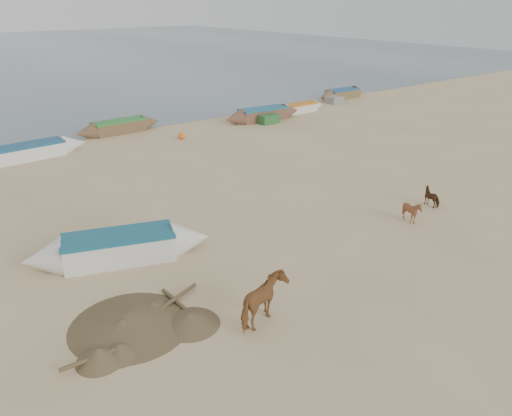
{
  "coord_description": "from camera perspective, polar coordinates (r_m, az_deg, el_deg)",
  "views": [
    {
      "loc": [
        -10.99,
        -10.21,
        8.6
      ],
      "look_at": [
        0.0,
        4.0,
        1.0
      ],
      "focal_mm": 35.0,
      "sensor_mm": 36.0,
      "label": 1
    }
  ],
  "objects": [
    {
      "name": "calf_right",
      "position": [
        23.57,
        19.55,
        1.22
      ],
      "size": [
        0.9,
        0.98,
        0.82
      ],
      "primitive_type": "imported",
      "rotation": [
        0.0,
        0.0,
        1.86
      ],
      "color": "#502D1A",
      "rests_on": "ground"
    },
    {
      "name": "debris_pile",
      "position": [
        14.86,
        -14.26,
        -12.22
      ],
      "size": [
        4.16,
        4.16,
        0.44
      ],
      "primitive_type": "cone",
      "rotation": [
        0.0,
        0.0,
        -0.23
      ],
      "color": "brown",
      "rests_on": "ground"
    },
    {
      "name": "near_canoe",
      "position": [
        18.2,
        -15.35,
        -4.36
      ],
      "size": [
        6.54,
        3.46,
        1.02
      ],
      "primitive_type": null,
      "rotation": [
        0.0,
        0.0,
        -0.34
      ],
      "color": "silver",
      "rests_on": "ground"
    },
    {
      "name": "ground",
      "position": [
        17.29,
        8.2,
        -7.16
      ],
      "size": [
        140.0,
        140.0,
        0.0
      ],
      "primitive_type": "plane",
      "color": "tan",
      "rests_on": "ground"
    },
    {
      "name": "calf_front",
      "position": [
        21.46,
        17.4,
        -0.38
      ],
      "size": [
        1.18,
        1.15,
        0.98
      ],
      "primitive_type": "imported",
      "rotation": [
        0.0,
        0.0,
        -0.97
      ],
      "color": "brown",
      "rests_on": "ground"
    },
    {
      "name": "waterline_canoes",
      "position": [
        34.19,
        -13.66,
        8.46
      ],
      "size": [
        53.57,
        5.24,
        0.95
      ],
      "color": "brown",
      "rests_on": "ground"
    },
    {
      "name": "beach_clutter",
      "position": [
        33.91,
        -12.45,
        8.23
      ],
      "size": [
        43.36,
        5.11,
        0.64
      ],
      "color": "#337032",
      "rests_on": "ground"
    },
    {
      "name": "cow_adult",
      "position": [
        14.24,
        0.87,
        -10.63
      ],
      "size": [
        1.89,
        1.36,
        1.45
      ],
      "primitive_type": "imported",
      "rotation": [
        0.0,
        0.0,
        1.94
      ],
      "color": "brown",
      "rests_on": "ground"
    }
  ]
}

